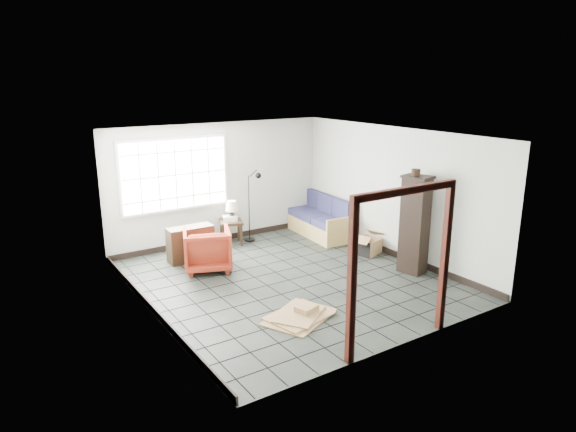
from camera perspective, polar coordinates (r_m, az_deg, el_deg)
ground at (r=9.29m, az=0.09°, el=-7.13°), size 5.50×5.50×0.00m
room_shell at (r=8.81m, az=-0.01°, el=3.07°), size 5.02×5.52×2.61m
window_panel at (r=10.72m, az=-12.44°, el=4.51°), size 2.32×0.08×1.52m
doorway_trim at (r=6.85m, az=12.64°, el=-3.53°), size 1.80×0.08×2.20m
futon_sofa at (r=11.90m, az=3.49°, el=-0.40°), size 0.91×2.08×0.90m
armchair at (r=9.76m, az=-8.99°, el=-3.43°), size 1.09×1.06×0.88m
side_table at (r=11.15m, az=-6.35°, el=-0.99°), size 0.61×0.61×0.53m
table_lamp at (r=11.08m, az=-6.26°, el=1.01°), size 0.37×0.37×0.43m
projector at (r=11.12m, az=-6.49°, el=-0.25°), size 0.36×0.33×0.11m
floor_lamp at (r=11.30m, az=-3.83°, el=1.44°), size 0.48×0.31×1.57m
console_shelf at (r=10.31m, az=-10.77°, el=-3.03°), size 0.90×0.36×0.70m
tall_shelf at (r=9.65m, az=13.90°, el=-0.87°), size 0.48×0.56×1.83m
pot at (r=9.41m, az=14.02°, el=4.72°), size 0.21×0.21×0.12m
open_box at (r=10.69m, az=8.90°, el=-3.33°), size 0.86×0.59×0.44m
cardboard_pile at (r=7.94m, az=1.36°, el=-10.91°), size 1.30×1.14×0.16m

